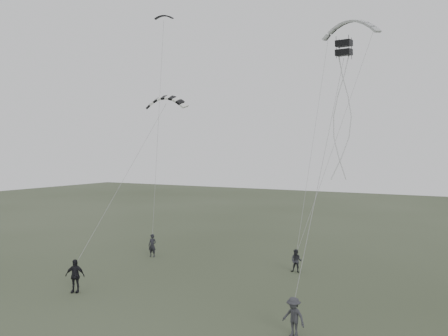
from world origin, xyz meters
The scene contains 9 objects.
ground centered at (0.00, 0.00, 0.00)m, with size 140.00×140.00×0.00m, color #343D27.
flyer_left centered at (-5.96, 7.41, 0.88)m, with size 0.64×0.42×1.75m, color black.
flyer_right centered at (5.24, 8.50, 0.77)m, with size 0.75×0.59×1.55m, color #28282E.
flyer_center centered at (-4.55, -1.55, 0.95)m, with size 1.12×0.47×1.91m, color black.
flyer_far centered at (8.51, -1.30, 0.86)m, with size 1.11×0.64×1.72m, color #2E2F34.
kite_dark_small centered at (-7.12, 10.59, 19.41)m, with size 1.54×0.46×0.51m, color black, non-canonical shape.
kite_pale_large centered at (7.31, 14.45, 17.92)m, with size 4.30×0.97×1.74m, color #A9ABAE, non-canonical shape.
kite_striped centered at (-3.63, 6.09, 11.94)m, with size 2.99×0.75×1.18m, color black, non-canonical shape.
kite_box centered at (9.73, 2.30, 13.11)m, with size 0.69×0.69×0.74m, color black, non-canonical shape.
Camera 1 is at (14.81, -19.24, 8.01)m, focal length 35.00 mm.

